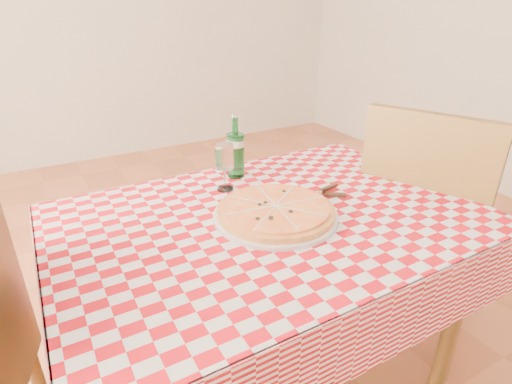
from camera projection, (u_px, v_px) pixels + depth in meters
dining_table at (271, 242)px, 1.28m from camera, size 1.20×0.80×0.75m
tablecloth at (271, 216)px, 1.24m from camera, size 1.30×0.90×0.01m
chair_near at (424, 216)px, 1.59m from camera, size 0.60×0.60×1.02m
pizza_plate at (276, 210)px, 1.22m from camera, size 0.44×0.44×0.05m
water_bottle at (236, 146)px, 1.47m from camera, size 0.07×0.07×0.24m
wine_glass at (224, 167)px, 1.38m from camera, size 0.07×0.07×0.17m
cutlery at (320, 193)px, 1.36m from camera, size 0.24×0.21×0.02m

